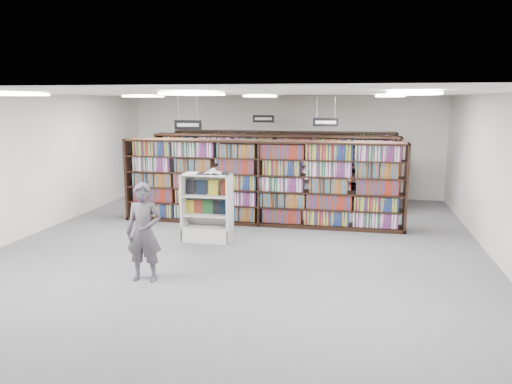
% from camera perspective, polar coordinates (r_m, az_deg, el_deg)
% --- Properties ---
extents(floor, '(12.00, 12.00, 0.00)m').
position_cam_1_polar(floor, '(10.67, -1.56, -6.26)').
color(floor, '#55555A').
rests_on(floor, ground).
extents(ceiling, '(10.00, 12.00, 0.10)m').
position_cam_1_polar(ceiling, '(10.22, -1.65, 11.19)').
color(ceiling, white).
rests_on(ceiling, wall_back).
extents(wall_back, '(10.00, 0.10, 3.20)m').
position_cam_1_polar(wall_back, '(16.19, 3.25, 5.25)').
color(wall_back, silver).
rests_on(wall_back, ground).
extents(wall_front, '(10.00, 0.10, 3.20)m').
position_cam_1_polar(wall_front, '(4.82, -18.21, -7.91)').
color(wall_front, silver).
rests_on(wall_front, ground).
extents(wall_left, '(0.10, 12.00, 3.20)m').
position_cam_1_polar(wall_left, '(12.45, -24.66, 2.73)').
color(wall_left, silver).
rests_on(wall_left, ground).
extents(wall_right, '(0.10, 12.00, 3.20)m').
position_cam_1_polar(wall_right, '(10.41, 26.30, 1.25)').
color(wall_right, silver).
rests_on(wall_right, ground).
extents(bookshelf_row_near, '(7.00, 0.60, 2.10)m').
position_cam_1_polar(bookshelf_row_near, '(12.34, 0.52, 1.05)').
color(bookshelf_row_near, black).
rests_on(bookshelf_row_near, floor).
extents(bookshelf_row_mid, '(7.00, 0.60, 2.10)m').
position_cam_1_polar(bookshelf_row_mid, '(14.29, 2.06, 2.34)').
color(bookshelf_row_mid, black).
rests_on(bookshelf_row_mid, floor).
extents(bookshelf_row_far, '(7.00, 0.60, 2.10)m').
position_cam_1_polar(bookshelf_row_far, '(15.95, 3.07, 3.19)').
color(bookshelf_row_far, black).
rests_on(bookshelf_row_far, floor).
extents(aisle_sign_left, '(0.65, 0.02, 0.80)m').
position_cam_1_polar(aisle_sign_left, '(11.61, -7.78, 7.71)').
color(aisle_sign_left, '#B2B2B7').
rests_on(aisle_sign_left, ceiling).
extents(aisle_sign_right, '(0.65, 0.02, 0.80)m').
position_cam_1_polar(aisle_sign_right, '(12.99, 7.96, 7.99)').
color(aisle_sign_right, '#B2B2B7').
rests_on(aisle_sign_right, ceiling).
extents(aisle_sign_center, '(0.65, 0.02, 0.80)m').
position_cam_1_polar(aisle_sign_center, '(15.22, 0.85, 8.45)').
color(aisle_sign_center, '#B2B2B7').
rests_on(aisle_sign_center, ceiling).
extents(troffer_front_left, '(0.60, 1.20, 0.04)m').
position_cam_1_polar(troffer_front_left, '(8.76, -26.35, 9.97)').
color(troffer_front_left, white).
rests_on(troffer_front_left, ceiling).
extents(troffer_front_center, '(0.60, 1.20, 0.04)m').
position_cam_1_polar(troffer_front_center, '(7.33, -7.11, 11.07)').
color(troffer_front_center, white).
rests_on(troffer_front_center, ceiling).
extents(troffer_front_right, '(0.60, 1.20, 0.04)m').
position_cam_1_polar(troffer_front_right, '(6.98, 17.38, 10.71)').
color(troffer_front_right, white).
rests_on(troffer_front_right, ceiling).
extents(troffer_back_left, '(0.60, 1.20, 0.04)m').
position_cam_1_polar(troffer_back_left, '(13.08, -12.70, 10.61)').
color(troffer_back_left, white).
rests_on(troffer_back_left, ceiling).
extents(troffer_back_center, '(0.60, 1.20, 0.04)m').
position_cam_1_polar(troffer_back_center, '(12.17, 0.54, 10.89)').
color(troffer_back_center, white).
rests_on(troffer_back_center, ceiling).
extents(troffer_back_right, '(0.60, 1.20, 0.04)m').
position_cam_1_polar(troffer_back_right, '(11.97, 15.03, 10.55)').
color(troffer_back_right, white).
rests_on(troffer_back_right, ceiling).
extents(endcap_display, '(1.07, 0.54, 1.50)m').
position_cam_1_polar(endcap_display, '(11.08, -5.54, -3.02)').
color(endcap_display, silver).
rests_on(endcap_display, floor).
extents(open_book, '(0.70, 0.46, 0.13)m').
position_cam_1_polar(open_book, '(10.82, -4.97, 2.25)').
color(open_book, black).
rests_on(open_book, endcap_display).
extents(shopper, '(0.65, 0.46, 1.71)m').
position_cam_1_polar(shopper, '(8.73, -12.68, -4.52)').
color(shopper, '#4C4650').
rests_on(shopper, floor).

